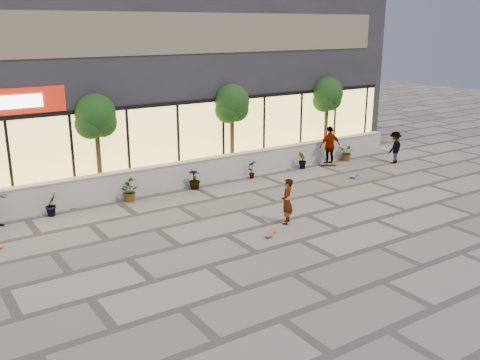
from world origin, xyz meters
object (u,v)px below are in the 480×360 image
tree_mideast (232,106)px  tree_east (327,96)px  skateboard_right_far (354,175)px  tree_midwest (96,119)px  skater_right_near (330,146)px  skater_center (287,201)px  skateboard_center (271,233)px  skater_right_far (395,147)px  skateboard_right_near (329,164)px

tree_mideast → tree_east: (5.50, 0.00, 0.00)m
skateboard_right_far → tree_midwest: bearing=129.3°
tree_midwest → skater_right_near: (10.50, -1.40, -2.07)m
tree_east → skater_center: size_ratio=2.55×
tree_mideast → skateboard_center: (-2.99, -6.86, -2.91)m
tree_east → skateboard_right_far: size_ratio=4.98×
tree_midwest → tree_mideast: (6.00, 0.00, 0.00)m
tree_mideast → skater_right_far: 8.14m
skater_right_far → skateboard_center: 11.07m
skater_center → skateboard_right_far: 6.61m
skater_right_near → tree_midwest: bearing=1.9°
skateboard_right_near → tree_mideast: bearing=-167.2°
tree_east → skateboard_right_far: tree_east is taller
tree_mideast → skater_right_far: tree_mideast is taller
skateboard_right_near → tree_east: bearing=85.6°
skater_right_far → skateboard_center: size_ratio=2.24×
tree_midwest → tree_east: (11.50, 0.00, 0.00)m
skater_right_near → skater_right_far: size_ratio=1.21×
skater_right_far → tree_east: bearing=-71.0°
tree_mideast → skater_right_far: bearing=-21.3°
tree_mideast → skateboard_right_near: 5.49m
skateboard_right_far → skater_right_far: bearing=-19.8°
skater_center → skateboard_right_far: skater_center is taller
skater_center → skater_right_far: bearing=158.1°
tree_midwest → skateboard_right_near: 10.91m
tree_east → skater_right_far: 4.03m
skater_center → tree_east: bearing=177.8°
skateboard_center → tree_mideast: bearing=31.2°
skateboard_right_far → skater_center: bearing=173.9°
tree_mideast → skateboard_right_far: (4.01, -3.51, -2.91)m
tree_mideast → skateboard_right_far: tree_mideast is taller
skater_right_near → skateboard_right_near: bearing=57.0°
skateboard_center → skateboard_right_far: bearing=-9.7°
skateboard_right_near → skateboard_right_far: 2.05m
tree_east → skater_right_far: (1.80, -2.84, -2.22)m
tree_mideast → skater_center: 6.97m
skater_center → skater_right_far: skater_center is taller
skateboard_right_near → skateboard_right_far: (-0.40, -2.01, -0.00)m
tree_midwest → skateboard_right_far: size_ratio=4.98×
tree_east → skateboard_center: (-8.49, -6.86, -2.91)m
skateboard_right_near → skater_right_far: bearing=6.7°
tree_midwest → tree_mideast: same height
tree_midwest → skateboard_center: size_ratio=5.76×
skateboard_right_near → tree_midwest: bearing=-156.6°
tree_mideast → skater_right_near: tree_mideast is taller
skateboard_center → skateboard_right_far: skateboard_right_far is taller
tree_mideast → tree_east: same height
skater_right_far → skater_center: bearing=7.3°
skateboard_right_far → skater_right_near: bearing=45.6°
tree_midwest → skateboard_center: bearing=-66.3°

